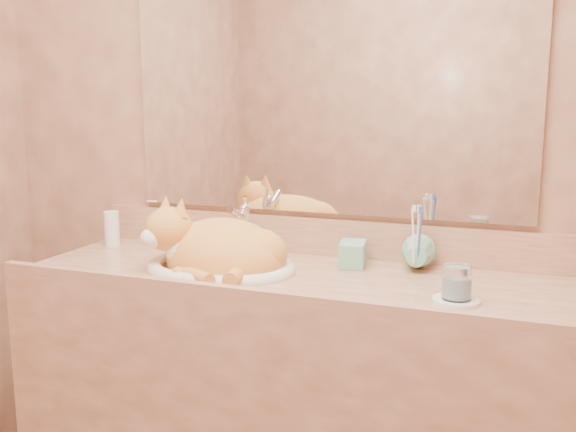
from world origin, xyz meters
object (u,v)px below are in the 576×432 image
at_px(cat, 215,247).
at_px(vanity_counter, 293,412).
at_px(soap_dispenser, 351,243).
at_px(water_glass, 457,282).
at_px(toothbrush_cup, 416,259).
at_px(sink_basin, 220,247).

bearing_deg(cat, vanity_counter, 25.79).
height_order(soap_dispenser, water_glass, soap_dispenser).
xyz_separation_m(vanity_counter, toothbrush_cup, (0.33, 0.13, 0.47)).
bearing_deg(cat, soap_dispenser, 38.43).
distance_m(sink_basin, water_glass, 0.70).
bearing_deg(cat, toothbrush_cup, 35.11).
bearing_deg(soap_dispenser, toothbrush_cup, -1.24).
distance_m(soap_dispenser, toothbrush_cup, 0.19).
distance_m(vanity_counter, toothbrush_cup, 0.59).
bearing_deg(sink_basin, water_glass, -18.24).
distance_m(cat, toothbrush_cup, 0.59).
height_order(vanity_counter, sink_basin, sink_basin).
xyz_separation_m(vanity_counter, cat, (-0.24, -0.02, 0.49)).
relative_size(sink_basin, soap_dispenser, 2.68).
height_order(vanity_counter, soap_dispenser, soap_dispenser).
bearing_deg(water_glass, sink_basin, 173.36).
distance_m(sink_basin, soap_dispenser, 0.39).
relative_size(sink_basin, toothbrush_cup, 4.37).
bearing_deg(cat, water_glass, 14.13).
distance_m(cat, soap_dispenser, 0.40).
distance_m(sink_basin, toothbrush_cup, 0.57).
height_order(cat, water_glass, cat).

